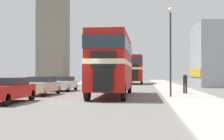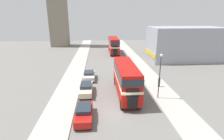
{
  "view_description": "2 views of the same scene",
  "coord_description": "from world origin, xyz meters",
  "views": [
    {
      "loc": [
        3.79,
        -17.76,
        1.63
      ],
      "look_at": [
        1.45,
        4.48,
        1.89
      ],
      "focal_mm": 50.0,
      "sensor_mm": 36.0,
      "label": 1
    },
    {
      "loc": [
        -2.16,
        -17.36,
        10.42
      ],
      "look_at": [
        0.0,
        9.81,
        1.91
      ],
      "focal_mm": 28.0,
      "sensor_mm": 36.0,
      "label": 2
    }
  ],
  "objects": [
    {
      "name": "sidewalk_right",
      "position": [
        6.75,
        0.0,
        0.06
      ],
      "size": [
        3.5,
        120.0,
        0.12
      ],
      "color": "#B7B2A8",
      "rests_on": "ground_plane"
    },
    {
      "name": "pedestrian_walking",
      "position": [
        6.87,
        6.55,
        1.02
      ],
      "size": [
        0.32,
        0.32,
        1.58
      ],
      "color": "#282833",
      "rests_on": "sidewalk_right"
    },
    {
      "name": "sidewalk_left",
      "position": [
        -6.75,
        0.0,
        0.06
      ],
      "size": [
        3.5,
        120.0,
        0.12
      ],
      "color": "#B7B2A8",
      "rests_on": "ground_plane"
    },
    {
      "name": "ground_plane",
      "position": [
        0.0,
        0.0,
        0.0
      ],
      "size": [
        120.0,
        120.0,
        0.0
      ],
      "primitive_type": "plane",
      "color": "slate"
    },
    {
      "name": "bus_distant",
      "position": [
        2.24,
        32.01,
        2.64
      ],
      "size": [
        2.46,
        9.87,
        4.44
      ],
      "color": "#B2140F",
      "rests_on": "ground_plane"
    },
    {
      "name": "car_parked_mid",
      "position": [
        -3.98,
        5.25,
        0.74
      ],
      "size": [
        1.69,
        4.55,
        1.41
      ],
      "color": "beige",
      "rests_on": "ground_plane"
    },
    {
      "name": "street_lamp",
      "position": [
        5.47,
        2.87,
        3.96
      ],
      "size": [
        0.36,
        0.36,
        5.86
      ],
      "color": "#38383D",
      "rests_on": "sidewalk_right"
    },
    {
      "name": "double_decker_bus",
      "position": [
        1.45,
        4.46,
        2.55
      ],
      "size": [
        2.46,
        9.84,
        4.28
      ],
      "color": "#B2140F",
      "rests_on": "ground_plane"
    },
    {
      "name": "shop_building_block",
      "position": [
        18.67,
        23.04,
        3.93
      ],
      "size": [
        17.03,
        8.81,
        7.86
      ],
      "color": "#999EA8",
      "rests_on": "ground_plane"
    },
    {
      "name": "car_parked_near",
      "position": [
        -3.8,
        -1.13,
        0.74
      ],
      "size": [
        1.69,
        4.37,
        1.41
      ],
      "color": "red",
      "rests_on": "ground_plane"
    },
    {
      "name": "car_parked_far",
      "position": [
        -3.8,
        10.89,
        0.72
      ],
      "size": [
        1.8,
        4.09,
        1.35
      ],
      "color": "white",
      "rests_on": "ground_plane"
    }
  ]
}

